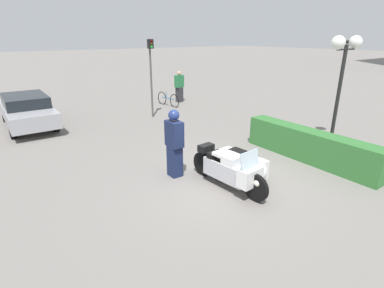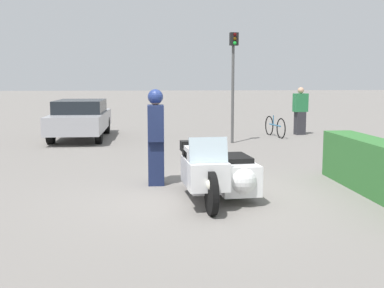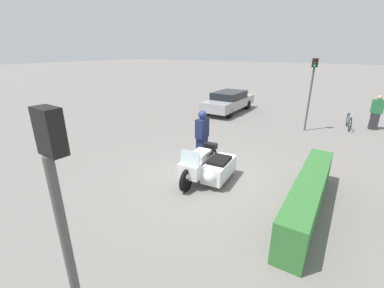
{
  "view_description": "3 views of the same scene",
  "coord_description": "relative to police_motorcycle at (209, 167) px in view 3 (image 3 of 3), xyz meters",
  "views": [
    {
      "loc": [
        5.42,
        -4.79,
        3.65
      ],
      "look_at": [
        -0.17,
        -0.74,
        1.14
      ],
      "focal_mm": 28.0,
      "sensor_mm": 36.0,
      "label": 1
    },
    {
      "loc": [
        8.34,
        -0.97,
        2.05
      ],
      "look_at": [
        0.25,
        -0.18,
        0.95
      ],
      "focal_mm": 45.0,
      "sensor_mm": 36.0,
      "label": 2
    },
    {
      "loc": [
        6.77,
        3.65,
        3.87
      ],
      "look_at": [
        -0.24,
        -0.77,
        0.82
      ],
      "focal_mm": 24.0,
      "sensor_mm": 36.0,
      "label": 3
    }
  ],
  "objects": [
    {
      "name": "traffic_light_far",
      "position": [
        -7.27,
        1.57,
        1.82
      ],
      "size": [
        0.22,
        0.28,
        3.5
      ],
      "rotation": [
        0.0,
        0.0,
        0.22
      ],
      "color": "#4C4C4C",
      "rests_on": "ground"
    },
    {
      "name": "pedestrian_bystander",
      "position": [
        -9.41,
        4.5,
        0.41
      ],
      "size": [
        0.39,
        0.54,
        1.76
      ],
      "rotation": [
        0.0,
        0.0,
        -2.95
      ],
      "color": "#2D2D33",
      "rests_on": "ground"
    },
    {
      "name": "hedge_bush_curbside",
      "position": [
        0.17,
        2.89,
        0.0
      ],
      "size": [
        4.35,
        0.61,
        0.95
      ],
      "primitive_type": "cube",
      "color": "#337033",
      "rests_on": "ground"
    },
    {
      "name": "officer_rider",
      "position": [
        -1.34,
        -1.02,
        0.51
      ],
      "size": [
        0.51,
        0.31,
        1.86
      ],
      "rotation": [
        0.0,
        0.0,
        -1.58
      ],
      "color": "#192347",
      "rests_on": "ground"
    },
    {
      "name": "ground_plane",
      "position": [
        -0.42,
        -0.25,
        -0.47
      ],
      "size": [
        160.0,
        160.0,
        0.0
      ],
      "primitive_type": "plane",
      "color": "slate"
    },
    {
      "name": "police_motorcycle",
      "position": [
        0.0,
        0.0,
        0.0
      ],
      "size": [
        2.48,
        1.24,
        1.16
      ],
      "rotation": [
        0.0,
        0.0,
        0.08
      ],
      "color": "black",
      "rests_on": "ground"
    },
    {
      "name": "traffic_light_near",
      "position": [
        5.32,
        1.37,
        1.79
      ],
      "size": [
        0.23,
        0.27,
        3.45
      ],
      "rotation": [
        0.0,
        0.0,
        3.08
      ],
      "color": "#4C4C4C",
      "rests_on": "ground"
    },
    {
      "name": "bicycle_parked",
      "position": [
        -8.9,
        3.41,
        -0.12
      ],
      "size": [
        1.78,
        0.29,
        0.77
      ],
      "rotation": [
        0.0,
        0.0,
        0.14
      ],
      "color": "black",
      "rests_on": "ground"
    },
    {
      "name": "parked_car_background",
      "position": [
        -9.01,
        -3.45,
        0.25
      ],
      "size": [
        4.67,
        1.76,
        1.33
      ],
      "rotation": [
        0.0,
        0.0,
        3.13
      ],
      "color": "#9E9EA3",
      "rests_on": "ground"
    }
  ]
}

